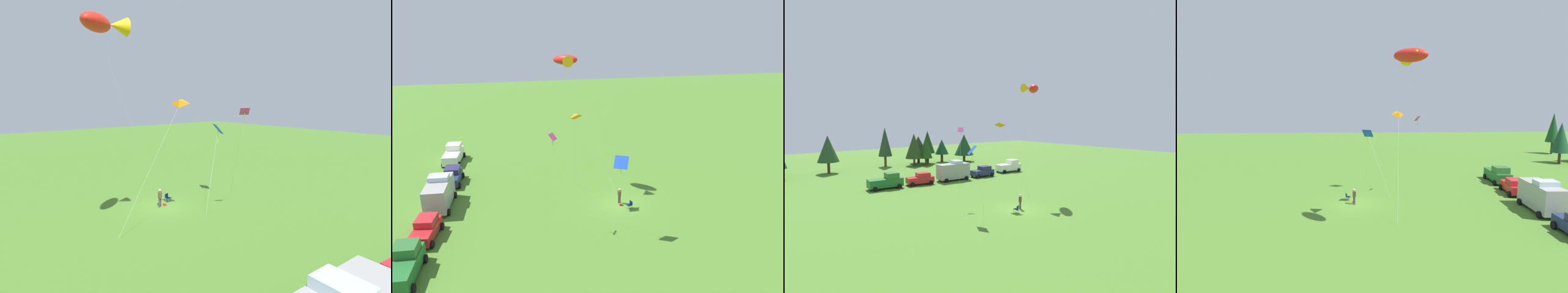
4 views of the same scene
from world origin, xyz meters
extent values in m
plane|color=#487828|center=(0.00, 0.00, 0.00)|extent=(160.00, 160.00, 0.00)
cylinder|color=#4D3F40|center=(0.03, -0.05, 0.42)|extent=(0.14, 0.14, 0.85)
cylinder|color=#4D3F40|center=(0.23, 0.04, 0.42)|extent=(0.14, 0.14, 0.85)
cylinder|color=brown|center=(0.13, -0.01, 1.16)|extent=(0.45, 0.45, 0.62)
sphere|color=tan|center=(0.13, -0.01, 1.62)|extent=(0.24, 0.24, 0.24)
cylinder|color=brown|center=(-0.07, -0.04, 1.19)|extent=(0.17, 0.14, 0.56)
cylinder|color=brown|center=(0.29, 0.13, 1.19)|extent=(0.14, 0.13, 0.55)
cube|color=navy|center=(-1.23, -0.69, 0.42)|extent=(0.61, 0.61, 0.04)
cube|color=navy|center=(-1.16, -0.90, 0.62)|extent=(0.47, 0.19, 0.40)
cylinder|color=#A5A8AD|center=(-1.50, -0.56, 0.21)|extent=(0.03, 0.03, 0.42)
cylinder|color=#A5A8AD|center=(-1.10, -0.42, 0.21)|extent=(0.03, 0.03, 0.42)
cylinder|color=#A5A8AD|center=(-1.36, -0.95, 0.21)|extent=(0.03, 0.03, 0.42)
cylinder|color=#A5A8AD|center=(-0.97, -0.82, 0.21)|extent=(0.03, 0.03, 0.42)
cube|color=#AC3428|center=(-0.41, -0.03, 0.11)|extent=(0.26, 0.35, 0.22)
cube|color=#1F6428|center=(-8.30, 19.70, 0.94)|extent=(5.10, 2.27, 1.20)
cube|color=#2B6429|center=(-7.30, 19.64, 1.94)|extent=(1.90, 1.94, 0.80)
cylinder|color=black|center=(-6.44, 20.69, 0.34)|extent=(0.69, 0.26, 0.68)
cylinder|color=black|center=(-6.56, 18.51, 0.34)|extent=(0.69, 0.26, 0.68)
cylinder|color=black|center=(-10.15, 18.71, 0.34)|extent=(0.69, 0.26, 0.68)
cube|color=red|center=(-2.87, 19.11, 0.79)|extent=(4.40, 2.34, 0.90)
cube|color=red|center=(-2.37, 19.05, 1.56)|extent=(2.20, 1.91, 0.65)
cylinder|color=black|center=(-1.24, 19.89, 0.34)|extent=(0.70, 0.31, 0.68)
cylinder|color=black|center=(-1.51, 17.93, 0.34)|extent=(0.70, 0.31, 0.68)
cylinder|color=black|center=(-4.24, 20.30, 0.34)|extent=(0.70, 0.31, 0.68)
cylinder|color=black|center=(-4.50, 18.33, 0.34)|extent=(0.70, 0.31, 0.68)
cube|color=#9B9996|center=(3.18, 18.76, 1.59)|extent=(5.51, 2.48, 2.50)
cube|color=silver|center=(3.83, 18.73, 3.09)|extent=(1.50, 2.09, 0.50)
cylinder|color=black|center=(5.19, 19.85, 0.34)|extent=(0.69, 0.25, 0.68)
cylinder|color=black|center=(5.06, 17.47, 0.34)|extent=(0.69, 0.25, 0.68)
cylinder|color=black|center=(1.31, 20.05, 0.34)|extent=(0.69, 0.25, 0.68)
cylinder|color=black|center=(1.18, 17.68, 0.34)|extent=(0.69, 0.25, 0.68)
cube|color=navy|center=(9.06, 18.22, 0.79)|extent=(4.27, 1.97, 0.90)
cube|color=#28254A|center=(9.57, 18.20, 1.56)|extent=(2.06, 1.73, 0.65)
cylinder|color=black|center=(10.61, 19.15, 0.34)|extent=(0.69, 0.25, 0.68)
cylinder|color=black|center=(10.54, 17.17, 0.34)|extent=(0.69, 0.25, 0.68)
cylinder|color=black|center=(7.59, 19.27, 0.34)|extent=(0.69, 0.25, 0.68)
cylinder|color=black|center=(7.51, 17.29, 0.34)|extent=(0.69, 0.25, 0.68)
cube|color=white|center=(16.27, 18.96, 0.94)|extent=(5.14, 2.39, 1.20)
cube|color=white|center=(17.26, 18.88, 1.94)|extent=(1.94, 1.98, 0.80)
cylinder|color=black|center=(18.15, 19.90, 0.34)|extent=(0.70, 0.27, 0.68)
cylinder|color=black|center=(17.97, 17.73, 0.34)|extent=(0.70, 0.27, 0.68)
cylinder|color=black|center=(14.56, 20.19, 0.34)|extent=(0.70, 0.27, 0.68)
cylinder|color=black|center=(14.38, 18.02, 0.34)|extent=(0.70, 0.27, 0.68)
ellipsoid|color=red|center=(7.21, 4.58, 14.57)|extent=(3.25, 3.22, 1.27)
cone|color=yellow|center=(5.76, 4.58, 14.57)|extent=(1.13, 1.17, 1.17)
sphere|color=yellow|center=(8.10, 4.93, 14.70)|extent=(0.29, 0.29, 0.29)
cylinder|color=silver|center=(3.79, 2.26, 7.29)|extent=(6.85, 4.65, 14.57)
cylinder|color=#4C3823|center=(0.37, -0.06, 0.00)|extent=(0.04, 0.04, 0.01)
pyramid|color=orange|center=(1.15, 4.61, 9.75)|extent=(1.19, 1.33, 0.74)
cylinder|color=silver|center=(3.57, 4.22, 4.81)|extent=(5.09, 0.66, 9.61)
cylinder|color=#4C3823|center=(6.11, 3.90, 0.00)|extent=(0.04, 0.04, 0.01)
cube|color=#DE3C8E|center=(-3.11, 7.33, 9.07)|extent=(0.90, 0.84, 0.56)
cylinder|color=green|center=(-3.11, 7.33, 8.63)|extent=(0.04, 0.04, 0.74)
cylinder|color=silver|center=(-5.11, 4.63, 4.54)|extent=(4.01, 5.42, 9.07)
cylinder|color=#4C3823|center=(-7.11, 1.92, 0.00)|extent=(0.04, 0.04, 0.01)
cube|color=blue|center=(-5.58, 1.67, 7.13)|extent=(1.29, 1.47, 0.95)
cylinder|color=yellow|center=(-5.58, 1.67, 6.39)|extent=(0.04, 0.04, 1.23)
cylinder|color=silver|center=(-3.78, 2.89, 3.57)|extent=(3.61, 2.46, 7.13)
cylinder|color=#4C3823|center=(-1.98, 4.11, 0.00)|extent=(0.04, 0.04, 0.01)
camera|label=1|loc=(14.53, 23.41, 9.99)|focal=28.00mm
camera|label=2|loc=(-35.19, 10.79, 19.50)|focal=35.00mm
camera|label=3|loc=(-24.89, -24.26, 10.47)|focal=28.00mm
camera|label=4|loc=(31.78, 0.26, 10.84)|focal=28.00mm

